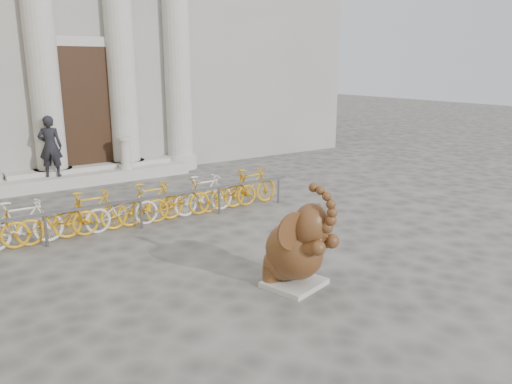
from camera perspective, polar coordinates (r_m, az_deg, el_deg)
ground at (r=8.70m, az=1.14°, el=-10.54°), size 80.00×80.00×0.00m
classical_building at (r=21.95m, az=-23.53°, el=19.36°), size 22.00×10.70×12.00m
entrance_steps at (r=16.83m, az=-17.80°, el=1.76°), size 6.00×1.20×0.36m
elephant_statue at (r=8.41m, az=4.65°, el=-6.51°), size 1.21×1.46×1.85m
bike_rack at (r=11.87m, az=-13.55°, el=-1.48°), size 8.25×0.53×1.00m
pedestrian at (r=16.18m, az=-22.46°, el=4.85°), size 0.79×0.67×1.85m
balustrade_post at (r=16.70m, az=-14.72°, el=4.19°), size 0.42×0.42×1.04m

